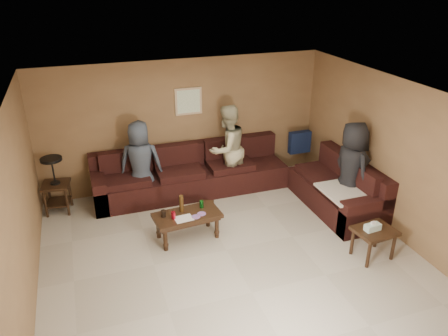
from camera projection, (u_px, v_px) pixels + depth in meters
name	position (u px, v px, depth m)	size (l,w,h in m)	color
room	(227.00, 152.00, 6.09)	(5.60, 5.50, 2.50)	#B1A996
sectional_sofa	(241.00, 182.00, 8.19)	(4.65, 2.90, 0.97)	black
coffee_table	(187.00, 217.00, 6.95)	(1.10, 0.62, 0.72)	black
end_table_left	(56.00, 184.00, 7.65)	(0.52, 0.52, 1.04)	black
side_table_right	(374.00, 233.00, 6.47)	(0.62, 0.53, 0.63)	black
waste_bin	(207.00, 209.00, 7.68)	(0.21, 0.21, 0.26)	black
wall_art	(188.00, 101.00, 8.23)	(0.52, 0.04, 0.52)	tan
person_left	(141.00, 163.00, 7.88)	(0.77, 0.50, 1.57)	#323A46
person_middle	(227.00, 149.00, 8.30)	(0.83, 0.65, 1.72)	tan
person_right	(351.00, 169.00, 7.48)	(0.83, 0.54, 1.70)	black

